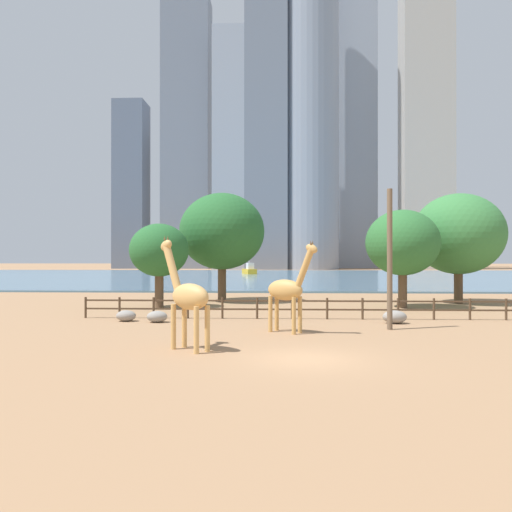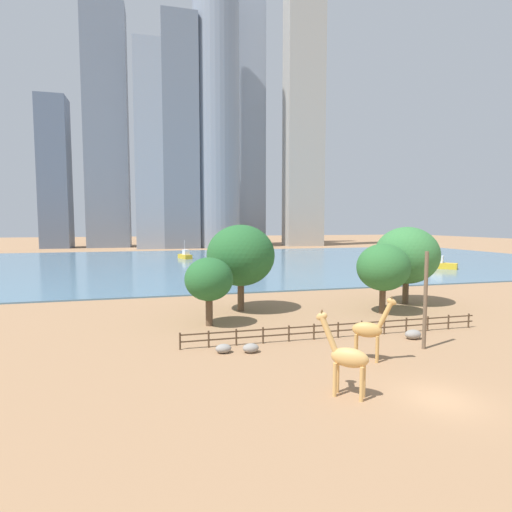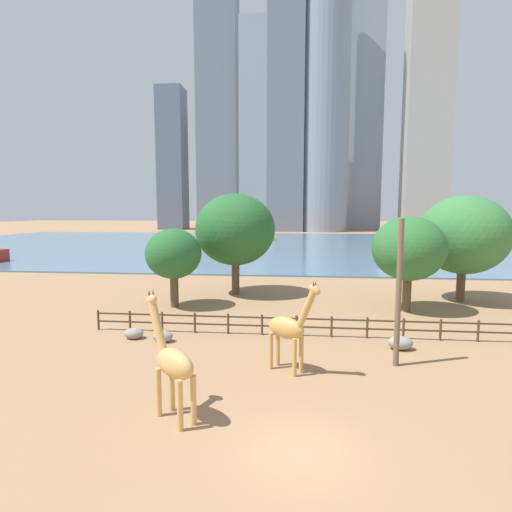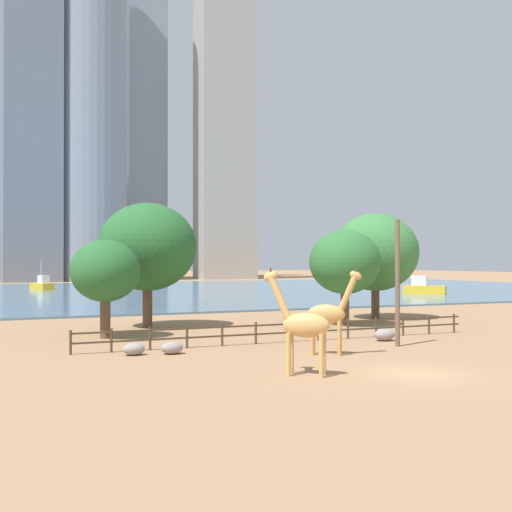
{
  "view_description": "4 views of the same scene",
  "coord_description": "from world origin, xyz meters",
  "px_view_note": "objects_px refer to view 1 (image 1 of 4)",
  "views": [
    {
      "loc": [
        -1.04,
        -18.53,
        3.78
      ],
      "look_at": [
        -3.25,
        32.01,
        3.91
      ],
      "focal_mm": 35.0,
      "sensor_mm": 36.0,
      "label": 1
    },
    {
      "loc": [
        -14.65,
        -17.58,
        9.41
      ],
      "look_at": [
        -1.54,
        34.12,
        5.04
      ],
      "focal_mm": 28.0,
      "sensor_mm": 36.0,
      "label": 2
    },
    {
      "loc": [
        -0.21,
        -12.11,
        7.74
      ],
      "look_at": [
        -2.89,
        14.08,
        4.72
      ],
      "focal_mm": 28.0,
      "sensor_mm": 36.0,
      "label": 3
    },
    {
      "loc": [
        -17.8,
        -22.84,
        4.95
      ],
      "look_at": [
        0.33,
        17.89,
        5.29
      ],
      "focal_mm": 45.0,
      "sensor_mm": 36.0,
      "label": 4
    }
  ],
  "objects_px": {
    "giraffe_tall": "(288,290)",
    "giraffe_companion": "(187,296)",
    "tree_right_tall": "(458,234)",
    "utility_pole": "(390,259)",
    "tree_center_broad": "(403,243)",
    "tree_left_large": "(222,232)",
    "boulder_near_fence": "(157,317)",
    "boulder_by_pole": "(395,317)",
    "boat_sailboat": "(250,270)",
    "boulder_small": "(126,316)",
    "tree_left_small": "(159,251)"
  },
  "relations": [
    {
      "from": "boulder_near_fence",
      "to": "tree_right_tall",
      "type": "bearing_deg",
      "value": 30.63
    },
    {
      "from": "tree_left_large",
      "to": "tree_center_broad",
      "type": "xyz_separation_m",
      "value": [
        14.07,
        -4.92,
        -1.13
      ]
    },
    {
      "from": "giraffe_companion",
      "to": "utility_pole",
      "type": "bearing_deg",
      "value": -107.25
    },
    {
      "from": "boulder_by_pole",
      "to": "tree_left_small",
      "type": "height_order",
      "value": "tree_left_small"
    },
    {
      "from": "giraffe_companion",
      "to": "boulder_near_fence",
      "type": "xyz_separation_m",
      "value": [
        -3.32,
        8.45,
        -1.86
      ]
    },
    {
      "from": "tree_center_broad",
      "to": "boulder_by_pole",
      "type": "bearing_deg",
      "value": -106.6
    },
    {
      "from": "giraffe_tall",
      "to": "giraffe_companion",
      "type": "xyz_separation_m",
      "value": [
        -4.18,
        -4.81,
        0.04
      ]
    },
    {
      "from": "tree_right_tall",
      "to": "boat_sailboat",
      "type": "relative_size",
      "value": 1.57
    },
    {
      "from": "boulder_small",
      "to": "giraffe_companion",
      "type": "bearing_deg",
      "value": -59.26
    },
    {
      "from": "boulder_near_fence",
      "to": "tree_left_large",
      "type": "relative_size",
      "value": 0.13
    },
    {
      "from": "boulder_small",
      "to": "tree_left_small",
      "type": "distance_m",
      "value": 8.97
    },
    {
      "from": "giraffe_tall",
      "to": "tree_center_broad",
      "type": "relative_size",
      "value": 0.63
    },
    {
      "from": "tree_right_tall",
      "to": "tree_left_small",
      "type": "bearing_deg",
      "value": -169.38
    },
    {
      "from": "tree_center_broad",
      "to": "boulder_small",
      "type": "bearing_deg",
      "value": -154.94
    },
    {
      "from": "boulder_by_pole",
      "to": "tree_right_tall",
      "type": "bearing_deg",
      "value": 57.56
    },
    {
      "from": "giraffe_tall",
      "to": "giraffe_companion",
      "type": "bearing_deg",
      "value": -96.28
    },
    {
      "from": "tree_left_large",
      "to": "tree_right_tall",
      "type": "height_order",
      "value": "tree_left_large"
    },
    {
      "from": "tree_center_broad",
      "to": "boat_sailboat",
      "type": "bearing_deg",
      "value": 102.56
    },
    {
      "from": "giraffe_tall",
      "to": "tree_left_small",
      "type": "height_order",
      "value": "tree_left_small"
    },
    {
      "from": "boulder_by_pole",
      "to": "giraffe_tall",
      "type": "bearing_deg",
      "value": -148.77
    },
    {
      "from": "tree_right_tall",
      "to": "tree_center_broad",
      "type": "bearing_deg",
      "value": -144.23
    },
    {
      "from": "tree_left_small",
      "to": "boat_sailboat",
      "type": "height_order",
      "value": "tree_left_small"
    },
    {
      "from": "utility_pole",
      "to": "boulder_small",
      "type": "bearing_deg",
      "value": 169.51
    },
    {
      "from": "giraffe_companion",
      "to": "boulder_small",
      "type": "height_order",
      "value": "giraffe_companion"
    },
    {
      "from": "utility_pole",
      "to": "boulder_near_fence",
      "type": "relative_size",
      "value": 6.16
    },
    {
      "from": "giraffe_tall",
      "to": "tree_left_large",
      "type": "distance_m",
      "value": 18.67
    },
    {
      "from": "giraffe_companion",
      "to": "boat_sailboat",
      "type": "distance_m",
      "value": 86.27
    },
    {
      "from": "boat_sailboat",
      "to": "tree_right_tall",
      "type": "bearing_deg",
      "value": -180.0
    },
    {
      "from": "tree_left_large",
      "to": "tree_right_tall",
      "type": "bearing_deg",
      "value": -2.81
    },
    {
      "from": "boulder_small",
      "to": "tree_center_broad",
      "type": "relative_size",
      "value": 0.16
    },
    {
      "from": "tree_right_tall",
      "to": "boat_sailboat",
      "type": "xyz_separation_m",
      "value": [
        -20.84,
        64.89,
        -4.67
      ]
    },
    {
      "from": "giraffe_tall",
      "to": "utility_pole",
      "type": "distance_m",
      "value": 5.7
    },
    {
      "from": "tree_left_large",
      "to": "tree_left_small",
      "type": "bearing_deg",
      "value": -127.43
    },
    {
      "from": "boulder_near_fence",
      "to": "boulder_small",
      "type": "bearing_deg",
      "value": 168.17
    },
    {
      "from": "giraffe_tall",
      "to": "boulder_small",
      "type": "relative_size",
      "value": 3.95
    },
    {
      "from": "giraffe_tall",
      "to": "tree_left_large",
      "type": "relative_size",
      "value": 0.5
    },
    {
      "from": "giraffe_companion",
      "to": "boulder_by_pole",
      "type": "distance_m",
      "value": 13.54
    },
    {
      "from": "tree_left_large",
      "to": "boat_sailboat",
      "type": "distance_m",
      "value": 64.13
    },
    {
      "from": "tree_left_small",
      "to": "boulder_small",
      "type": "bearing_deg",
      "value": -90.28
    },
    {
      "from": "tree_left_large",
      "to": "boulder_near_fence",
      "type": "bearing_deg",
      "value": -99.11
    },
    {
      "from": "utility_pole",
      "to": "tree_right_tall",
      "type": "relative_size",
      "value": 0.82
    },
    {
      "from": "boulder_small",
      "to": "tree_right_tall",
      "type": "relative_size",
      "value": 0.13
    },
    {
      "from": "tree_right_tall",
      "to": "utility_pole",
      "type": "bearing_deg",
      "value": -120.45
    },
    {
      "from": "boulder_small",
      "to": "boat_sailboat",
      "type": "distance_m",
      "value": 77.44
    },
    {
      "from": "tree_left_large",
      "to": "boat_sailboat",
      "type": "xyz_separation_m",
      "value": [
        -1.27,
        63.93,
        -4.97
      ]
    },
    {
      "from": "boulder_by_pole",
      "to": "boulder_near_fence",
      "type": "bearing_deg",
      "value": -179.57
    },
    {
      "from": "tree_center_broad",
      "to": "boat_sailboat",
      "type": "height_order",
      "value": "tree_center_broad"
    },
    {
      "from": "boulder_near_fence",
      "to": "tree_left_large",
      "type": "xyz_separation_m",
      "value": [
        2.22,
        13.86,
        5.65
      ]
    },
    {
      "from": "giraffe_companion",
      "to": "tree_right_tall",
      "type": "distance_m",
      "value": 28.44
    },
    {
      "from": "tree_center_broad",
      "to": "tree_left_large",
      "type": "bearing_deg",
      "value": 160.71
    }
  ]
}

